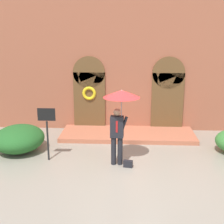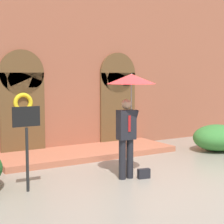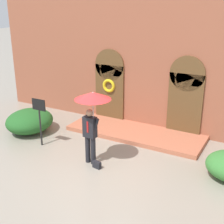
{
  "view_description": "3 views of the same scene",
  "coord_description": "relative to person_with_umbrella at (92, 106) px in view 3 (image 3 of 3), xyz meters",
  "views": [
    {
      "loc": [
        -0.02,
        -8.59,
        4.1
      ],
      "look_at": [
        -0.54,
        1.47,
        1.41
      ],
      "focal_mm": 50.0,
      "sensor_mm": 36.0,
      "label": 1
    },
    {
      "loc": [
        -4.84,
        -6.55,
        2.36
      ],
      "look_at": [
        -0.07,
        1.47,
        1.41
      ],
      "focal_mm": 60.0,
      "sensor_mm": 36.0,
      "label": 2
    },
    {
      "loc": [
        4.51,
        -6.98,
        4.93
      ],
      "look_at": [
        0.03,
        1.16,
        1.54
      ],
      "focal_mm": 50.0,
      "sensor_mm": 36.0,
      "label": 3
    }
  ],
  "objects": [
    {
      "name": "shrub_left",
      "position": [
        -3.51,
        0.95,
        -1.47
      ],
      "size": [
        1.72,
        1.91,
        0.89
      ],
      "primitive_type": "ellipsoid",
      "color": "#235B23",
      "rests_on": "ground"
    },
    {
      "name": "sign_post",
      "position": [
        -2.31,
        0.23,
        -0.75
      ],
      "size": [
        0.56,
        0.06,
        1.72
      ],
      "color": "black",
      "rests_on": "ground"
    },
    {
      "name": "person_with_umbrella",
      "position": [
        0.0,
        0.0,
        0.0
      ],
      "size": [
        1.1,
        1.1,
        2.36
      ],
      "color": "black",
      "rests_on": "ground"
    },
    {
      "name": "handbag",
      "position": [
        0.25,
        -0.2,
        -1.8
      ],
      "size": [
        0.3,
        0.17,
        0.22
      ],
      "primitive_type": "cube",
      "rotation": [
        0.0,
        0.0,
        -0.19
      ],
      "color": "black",
      "rests_on": "ground"
    },
    {
      "name": "ground_plane",
      "position": [
        0.24,
        -0.41,
        -1.91
      ],
      "size": [
        80.0,
        80.0,
        0.0
      ],
      "primitive_type": "plane",
      "color": "gray"
    },
    {
      "name": "building_facade",
      "position": [
        0.23,
        3.74,
        0.77
      ],
      "size": [
        14.0,
        2.3,
        5.6
      ],
      "color": "#9E563D",
      "rests_on": "ground"
    }
  ]
}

